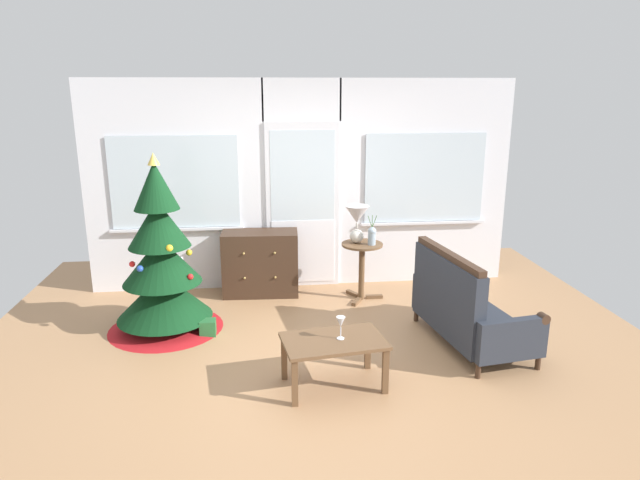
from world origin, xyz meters
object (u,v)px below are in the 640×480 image
at_px(dresser_cabinet, 260,263).
at_px(side_table, 362,260).
at_px(coffee_table, 334,346).
at_px(wine_glass, 341,323).
at_px(settee_sofa, 464,308).
at_px(flower_vase, 372,235).
at_px(table_lamp, 357,219).
at_px(christmas_tree, 162,270).
at_px(gift_box, 208,327).

height_order(dresser_cabinet, side_table, dresser_cabinet).
bearing_deg(coffee_table, wine_glass, 6.17).
xyz_separation_m(settee_sofa, wine_glass, (-1.30, -0.64, 0.19)).
height_order(flower_vase, coffee_table, flower_vase).
relative_size(settee_sofa, table_lamp, 3.37).
bearing_deg(side_table, christmas_tree, -164.59).
distance_m(christmas_tree, dresser_cabinet, 1.38).
bearing_deg(wine_glass, flower_vase, 71.39).
xyz_separation_m(christmas_tree, flower_vase, (2.28, 0.54, 0.16)).
distance_m(coffee_table, gift_box, 1.63).
xyz_separation_m(side_table, gift_box, (-1.73, -0.82, -0.41)).
bearing_deg(dresser_cabinet, side_table, -14.90).
distance_m(dresser_cabinet, flower_vase, 1.40).
xyz_separation_m(settee_sofa, gift_box, (-2.50, 0.49, -0.30)).
bearing_deg(gift_box, table_lamp, 27.15).
height_order(settee_sofa, gift_box, settee_sofa).
relative_size(flower_vase, wine_glass, 1.79).
bearing_deg(wine_glass, christmas_tree, 140.75).
bearing_deg(side_table, coffee_table, -106.90).
height_order(wine_glass, gift_box, wine_glass).
xyz_separation_m(side_table, flower_vase, (0.10, -0.06, 0.32)).
distance_m(settee_sofa, table_lamp, 1.69).
xyz_separation_m(christmas_tree, table_lamp, (2.12, 0.64, 0.33)).
bearing_deg(settee_sofa, gift_box, 168.99).
bearing_deg(wine_glass, table_lamp, 76.54).
distance_m(side_table, gift_box, 1.96).
bearing_deg(christmas_tree, settee_sofa, -13.40).
xyz_separation_m(coffee_table, gift_box, (-1.14, 1.14, -0.28)).
bearing_deg(settee_sofa, flower_vase, 118.12).
relative_size(christmas_tree, wine_glass, 9.41).
distance_m(flower_vase, wine_glass, 2.01).
height_order(table_lamp, coffee_table, table_lamp).
xyz_separation_m(dresser_cabinet, flower_vase, (1.28, -0.37, 0.41)).
bearing_deg(christmas_tree, wine_glass, -39.25).
relative_size(flower_vase, coffee_table, 0.39).
bearing_deg(dresser_cabinet, wine_glass, -74.04).
relative_size(table_lamp, coffee_table, 0.49).
bearing_deg(wine_glass, gift_box, 136.65).
distance_m(side_table, flower_vase, 0.34).
height_order(settee_sofa, table_lamp, table_lamp).
bearing_deg(table_lamp, settee_sofa, -58.47).
bearing_deg(dresser_cabinet, settee_sofa, -39.73).
relative_size(side_table, coffee_table, 0.76).
bearing_deg(flower_vase, gift_box, -157.53).
bearing_deg(coffee_table, flower_vase, 69.88).
xyz_separation_m(table_lamp, gift_box, (-1.67, -0.86, -0.89)).
relative_size(dresser_cabinet, gift_box, 5.73).
distance_m(settee_sofa, coffee_table, 1.51).
distance_m(dresser_cabinet, gift_box, 1.30).
distance_m(dresser_cabinet, coffee_table, 2.35).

